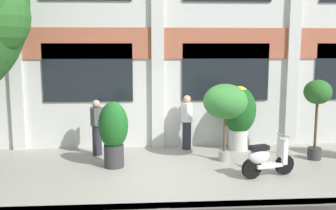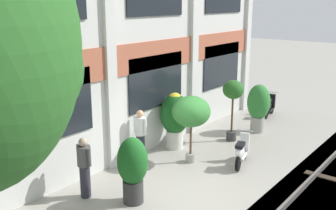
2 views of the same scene
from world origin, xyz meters
name	(u,v)px [view 2 (image 2 of 2)]	position (x,y,z in m)	size (l,w,h in m)	color
ground_plane	(182,191)	(0.00, 0.00, 0.00)	(80.00, 80.00, 0.00)	#9E998E
apartment_facade	(101,17)	(0.00, 2.77, 4.33)	(16.65, 0.64, 8.71)	silver
potted_plant_stone_basin	(133,165)	(-1.20, 0.58, 0.97)	(0.74, 0.74, 1.66)	#333333
potted_plant_low_pan	(233,95)	(4.15, 0.88, 1.64)	(0.72, 0.72, 2.15)	#333333
potted_plant_ribbed_drum	(259,104)	(5.58, 0.59, 1.07)	(0.84, 0.84, 1.80)	gray
potted_plant_terracotta_small	(191,112)	(1.69, 0.91, 1.57)	(1.15, 1.15, 2.06)	gray
potted_plant_fluted_column	(175,116)	(2.35, 2.01, 1.11)	(0.97, 0.97, 1.88)	beige
scooter_near_curb	(269,106)	(7.72, 1.10, 0.44)	(1.38, 0.53, 0.98)	black
scooter_second_parked	(241,152)	(2.39, -0.43, 0.44)	(1.35, 0.63, 0.98)	black
resident_by_doorway	(84,166)	(-1.73, 1.71, 0.83)	(0.34, 0.53, 1.56)	#282833
resident_watching_tracks	(140,134)	(0.84, 2.18, 0.86)	(0.34, 0.53, 1.61)	#282833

